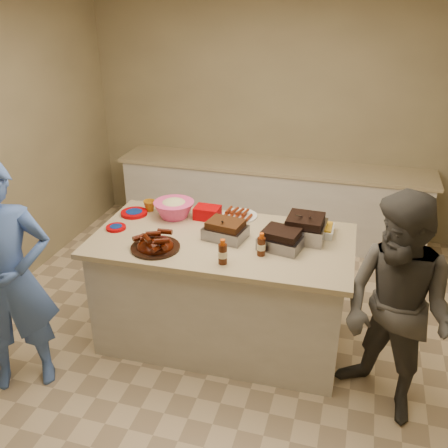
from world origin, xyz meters
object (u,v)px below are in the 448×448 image
(mustard_bottle, at_px, (213,234))
(guest_blue, at_px, (29,377))
(bbq_bottle_a, at_px, (223,263))
(guest_gray, at_px, (380,405))
(bbq_bottle_b, at_px, (261,255))
(rib_platter, at_px, (156,248))
(roasting_pan, at_px, (304,238))
(island, at_px, (222,337))
(coleslaw_bowl, at_px, (174,217))
(plastic_cup, at_px, (150,211))

(mustard_bottle, relative_size, guest_blue, 0.07)
(bbq_bottle_a, xyz_separation_m, guest_gray, (1.20, -0.06, -0.96))
(guest_blue, bearing_deg, bbq_bottle_b, -6.71)
(rib_platter, bearing_deg, guest_gray, -4.41)
(roasting_pan, relative_size, bbq_bottle_a, 1.67)
(island, distance_m, bbq_bottle_b, 1.04)
(coleslaw_bowl, xyz_separation_m, plastic_cup, (-0.25, 0.06, 0.00))
(island, xyz_separation_m, guest_blue, (-1.31, -0.88, 0.00))
(rib_platter, xyz_separation_m, plastic_cup, (-0.32, 0.63, 0.00))
(mustard_bottle, bearing_deg, rib_platter, -134.91)
(coleslaw_bowl, bearing_deg, plastic_cup, 166.64)
(guest_gray, bearing_deg, bbq_bottle_b, -156.43)
(roasting_pan, height_order, guest_gray, roasting_pan)
(island, xyz_separation_m, coleslaw_bowl, (-0.50, 0.27, 0.96))
(roasting_pan, xyz_separation_m, guest_blue, (-1.93, -1.06, -0.96))
(plastic_cup, bearing_deg, guest_gray, -20.37)
(island, relative_size, guest_blue, 1.15)
(plastic_cup, xyz_separation_m, guest_blue, (-0.55, -1.21, -0.96))
(guest_blue, xyz_separation_m, guest_gray, (2.62, 0.44, 0.00))
(island, bearing_deg, bbq_bottle_a, -74.73)
(mustard_bottle, height_order, plastic_cup, mustard_bottle)
(bbq_bottle_b, bearing_deg, roasting_pan, 53.49)
(coleslaw_bowl, bearing_deg, roasting_pan, -4.75)
(bbq_bottle_a, relative_size, guest_blue, 0.11)
(rib_platter, bearing_deg, bbq_bottle_b, 8.47)
(island, distance_m, plastic_cup, 1.27)
(plastic_cup, bearing_deg, bbq_bottle_a, -39.20)
(mustard_bottle, xyz_separation_m, guest_gray, (1.40, -0.48, -0.96))
(rib_platter, relative_size, coleslaw_bowl, 1.08)
(rib_platter, distance_m, guest_gray, 2.00)
(mustard_bottle, bearing_deg, plastic_cup, 156.89)
(island, xyz_separation_m, rib_platter, (-0.44, -0.30, 0.96))
(bbq_bottle_a, relative_size, bbq_bottle_b, 1.06)
(bbq_bottle_b, bearing_deg, rib_platter, -171.53)
(roasting_pan, distance_m, bbq_bottle_b, 0.45)
(guest_gray, bearing_deg, bbq_bottle_a, -144.66)
(guest_gray, bearing_deg, roasting_pan, 176.70)
(roasting_pan, bearing_deg, island, -160.77)
(bbq_bottle_b, xyz_separation_m, plastic_cup, (-1.11, 0.52, 0.00))
(bbq_bottle_a, bearing_deg, coleslaw_bowl, 133.51)
(guest_blue, relative_size, guest_gray, 1.08)
(bbq_bottle_a, distance_m, guest_gray, 1.54)
(coleslaw_bowl, relative_size, guest_blue, 0.19)
(rib_platter, distance_m, guest_blue, 1.42)
(plastic_cup, distance_m, guest_gray, 2.41)
(mustard_bottle, bearing_deg, guest_gray, -19.02)
(rib_platter, xyz_separation_m, roasting_pan, (1.05, 0.48, 0.00))
(rib_platter, distance_m, mustard_bottle, 0.49)
(coleslaw_bowl, bearing_deg, bbq_bottle_b, -28.17)
(island, distance_m, coleslaw_bowl, 1.12)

